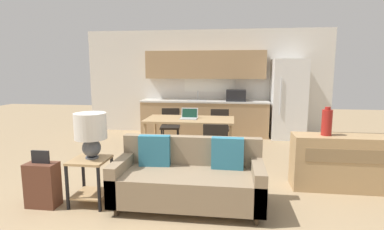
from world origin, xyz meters
The scene contains 15 objects.
ground_plane centered at (0.00, 0.00, 0.00)m, with size 20.00×20.00×0.00m, color #9E8460.
wall_back centered at (0.00, 4.63, 1.35)m, with size 6.40×0.07×2.70m.
kitchen_counter centered at (0.01, 4.33, 0.84)m, with size 3.24×0.65×2.15m.
refrigerator centered at (2.06, 4.23, 0.96)m, with size 0.79×0.74×1.93m.
dining_table centered at (-0.10, 2.33, 0.69)m, with size 1.69×0.85×0.75m.
couch centered at (0.18, 0.25, 0.34)m, with size 1.81×0.80×0.85m.
side_table centered at (-1.05, 0.12, 0.39)m, with size 0.44×0.44×0.58m.
table_lamp centered at (-1.04, 0.15, 0.94)m, with size 0.39×0.39×0.57m.
credenza centered at (2.22, 1.03, 0.39)m, with size 1.29×0.43×0.78m.
vase centered at (2.01, 1.03, 0.96)m, with size 0.14×0.14×0.40m.
dining_chair_near_right centered at (0.44, 1.53, 0.47)m, with size 0.43×0.43×0.82m.
dining_chair_far_left centered at (-0.65, 3.12, 0.47)m, with size 0.47×0.47×0.82m.
dining_chair_far_right centered at (0.44, 3.11, 0.47)m, with size 0.42×0.42×0.82m.
laptop centered at (-0.11, 2.33, 0.80)m, with size 0.33×0.26×0.20m.
suitcase centered at (-1.60, -0.04, 0.28)m, with size 0.38×0.22×0.71m.
Camera 1 is at (0.69, -3.29, 1.70)m, focal length 28.00 mm.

